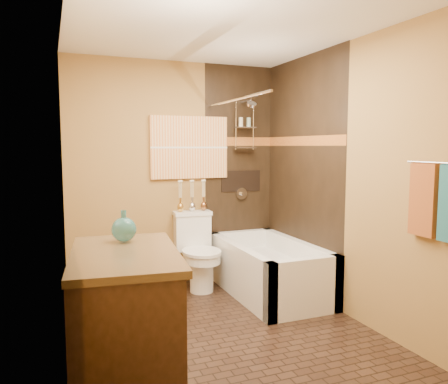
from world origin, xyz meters
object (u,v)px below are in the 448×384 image
toilet (198,251)px  bathtub (269,273)px  sunset_painting (189,147)px  vanity (125,324)px

toilet → bathtub: bearing=-31.0°
sunset_painting → bathtub: 1.65m
vanity → bathtub: bearing=45.0°
bathtub → vanity: (-1.72, -1.37, 0.24)m
sunset_painting → bathtub: size_ratio=0.60×
bathtub → sunset_painting: bearing=131.6°
sunset_painting → toilet: size_ratio=1.08×
bathtub → toilet: size_ratio=1.80×
sunset_painting → bathtub: sunset_painting is taller
toilet → vanity: size_ratio=0.75×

